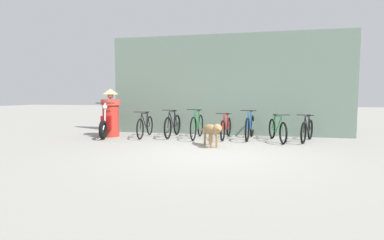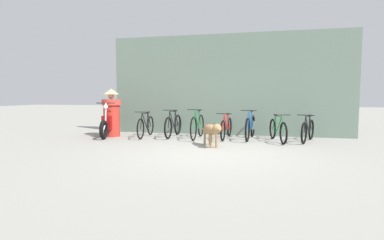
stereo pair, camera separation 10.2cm
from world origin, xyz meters
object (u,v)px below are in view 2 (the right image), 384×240
at_px(bicycle_6, 308,130).
at_px(stray_dog, 212,130).
at_px(bicycle_2, 197,126).
at_px(person_in_robes, 112,113).
at_px(bicycle_4, 250,127).
at_px(bicycle_5, 278,130).
at_px(bicycle_1, 173,126).
at_px(motorcycle, 110,123).
at_px(bicycle_0, 146,126).
at_px(bicycle_3, 226,128).

relative_size(bicycle_6, stray_dog, 1.33).
bearing_deg(bicycle_2, person_in_robes, -84.65).
xyz_separation_m(bicycle_4, stray_dog, (-0.92, -1.60, 0.07)).
distance_m(bicycle_5, bicycle_6, 0.85).
distance_m(bicycle_2, bicycle_6, 3.22).
relative_size(bicycle_1, motorcycle, 0.91).
bearing_deg(bicycle_0, motorcycle, -85.98).
xyz_separation_m(bicycle_1, bicycle_4, (2.42, 0.03, 0.01)).
relative_size(bicycle_2, motorcycle, 0.90).
bearing_deg(bicycle_6, bicycle_0, -68.79).
height_order(bicycle_4, person_in_robes, person_in_robes).
xyz_separation_m(bicycle_2, stray_dog, (0.67, -1.40, 0.06)).
height_order(bicycle_4, motorcycle, motorcycle).
bearing_deg(bicycle_5, motorcycle, -101.33).
xyz_separation_m(bicycle_1, bicycle_6, (4.04, -0.10, -0.04)).
relative_size(bicycle_0, person_in_robes, 1.08).
height_order(bicycle_6, stray_dog, bicycle_6).
bearing_deg(bicycle_1, bicycle_2, 79.94).
bearing_deg(bicycle_6, bicycle_4, -74.97).
xyz_separation_m(bicycle_1, bicycle_5, (3.20, -0.23, -0.03)).
relative_size(bicycle_0, bicycle_1, 0.99).
xyz_separation_m(bicycle_3, bicycle_5, (1.50, -0.21, -0.00)).
bearing_deg(stray_dog, bicycle_6, 89.20).
bearing_deg(bicycle_0, stray_dog, 56.20).
bearing_deg(bicycle_0, person_in_robes, -88.42).
xyz_separation_m(bicycle_3, bicycle_4, (0.72, 0.05, 0.04)).
bearing_deg(bicycle_0, bicycle_1, 101.15).
height_order(bicycle_1, bicycle_6, bicycle_1).
distance_m(bicycle_0, bicycle_4, 3.27).
bearing_deg(motorcycle, bicycle_0, 85.55).
relative_size(bicycle_4, stray_dog, 1.59).
xyz_separation_m(bicycle_3, stray_dog, (-0.21, -1.55, 0.11)).
height_order(bicycle_0, bicycle_6, bicycle_0).
bearing_deg(bicycle_0, bicycle_6, 87.53).
height_order(bicycle_1, person_in_robes, person_in_robes).
distance_m(bicycle_5, stray_dog, 2.17).
bearing_deg(bicycle_0, bicycle_2, 88.16).
bearing_deg(motorcycle, bicycle_1, 88.57).
relative_size(bicycle_1, person_in_robes, 1.09).
bearing_deg(stray_dog, bicycle_5, 97.27).
bearing_deg(bicycle_5, bicycle_4, -121.56).
bearing_deg(person_in_robes, stray_dog, 154.27).
bearing_deg(bicycle_3, person_in_robes, -80.65).
height_order(bicycle_0, motorcycle, motorcycle).
relative_size(bicycle_1, bicycle_5, 1.01).
bearing_deg(stray_dog, bicycle_1, -167.11).
bearing_deg(bicycle_1, bicycle_5, 87.19).
bearing_deg(bicycle_5, bicycle_1, -107.21).
xyz_separation_m(bicycle_5, person_in_robes, (-5.17, -0.10, 0.45)).
distance_m(bicycle_1, bicycle_3, 1.70).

